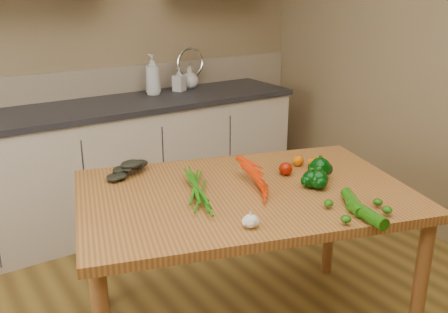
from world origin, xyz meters
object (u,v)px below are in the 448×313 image
Objects in this scene: leafy_greens at (127,165)px; tomato_c at (315,164)px; soap_bottle_b at (179,79)px; pepper_b at (320,169)px; zucchini_a at (353,202)px; carrot_bunch at (238,182)px; pepper_c at (319,180)px; pepper_a at (311,179)px; soap_bottle_a at (153,75)px; table at (245,208)px; zucchini_b at (367,214)px; soap_bottle_c at (190,77)px; tomato_b at (298,160)px; tomato_a at (286,169)px; garlic_bulb at (251,221)px.

leafy_greens is 2.96× the size of tomato_c.
soap_bottle_b is 1.76× the size of pepper_b.
zucchini_a is at bearing -53.64° from leafy_greens.
pepper_c reaches higher than carrot_bunch.
pepper_a is at bearing -152.05° from pepper_b.
leafy_greens is at bearing 144.20° from pepper_b.
soap_bottle_b is 1.77m from carrot_bunch.
soap_bottle_a reaches higher than zucchini_a.
zucchini_b reaches higher than table.
table is 8.15× the size of zucchini_a.
table is 9.85× the size of soap_bottle_c.
soap_bottle_c is 1.74m from tomato_c.
pepper_a is 0.78× the size of pepper_b.
table is 5.70× the size of soap_bottle_a.
pepper_a reaches higher than tomato_b.
soap_bottle_a is at bearing 94.20° from carrot_bunch.
soap_bottle_c is 1.95× the size of pepper_c.
tomato_b is (0.15, 0.25, -0.01)m from pepper_a.
pepper_c reaches higher than table.
soap_bottle_a is 1.77m from pepper_b.
soap_bottle_c is 0.83× the size of zucchini_a.
zucchini_b is at bearing 92.14° from soap_bottle_c.
leafy_greens is 0.93m from tomato_c.
tomato_a is (0.01, 0.19, -0.01)m from pepper_a.
carrot_bunch is (-0.37, -1.65, -0.22)m from soap_bottle_a.
zucchini_a is (-0.15, -0.52, -0.00)m from tomato_b.
pepper_c is at bearing -43.56° from leafy_greens.
tomato_b is (0.12, 0.28, -0.02)m from pepper_c.
soap_bottle_b is 0.86× the size of leafy_greens.
table is 27.22× the size of garlic_bulb.
pepper_c is (-0.41, -1.90, -0.15)m from soap_bottle_c.
soap_bottle_a reaches higher than tomato_c.
zucchini_b is (-0.07, -0.35, -0.02)m from pepper_c.
soap_bottle_b is (0.57, 1.68, 0.28)m from table.
tomato_b is at bearing 25.69° from tomato_a.
pepper_a reaches higher than zucchini_b.
soap_bottle_a is 1.73× the size of soap_bottle_c.
soap_bottle_c is 1.66× the size of pepper_b.
leafy_greens reaches higher than garlic_bulb.
soap_bottle_c reaches higher than pepper_b.
pepper_b is 1.17× the size of pepper_c.
pepper_b is (0.38, -0.08, 0.14)m from table.
tomato_c is (0.06, 0.10, -0.02)m from pepper_b.
soap_bottle_b is (0.22, 0.01, -0.06)m from soap_bottle_a.
tomato_b is (0.07, -1.56, -0.23)m from soap_bottle_a.
soap_bottle_a reaches higher than pepper_a.
soap_bottle_c reaches higher than tomato_b.
tomato_b is 0.30× the size of zucchini_b.
soap_bottle_c is 1.95m from pepper_c.
carrot_bunch is 2.66× the size of pepper_b.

